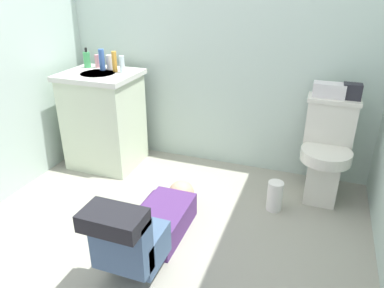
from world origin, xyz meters
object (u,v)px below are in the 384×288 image
(soap_dispenser, at_px, (87,59))
(bottle_amber, at_px, (114,62))
(faucet, at_px, (108,63))
(person_plumber, at_px, (149,226))
(bottle_white, at_px, (110,62))
(paper_towel_roll, at_px, (275,196))
(tissue_box, at_px, (329,90))
(toilet, at_px, (326,151))
(bottle_pink, at_px, (98,61))
(bottle_blue, at_px, (102,60))
(bottle_clear, at_px, (122,64))
(vanity_cabinet, at_px, (104,119))
(toiletry_bag, at_px, (352,91))

(soap_dispenser, relative_size, bottle_amber, 1.01)
(faucet, bearing_deg, person_plumber, -50.81)
(soap_dispenser, distance_m, bottle_white, 0.22)
(soap_dispenser, height_order, paper_towel_roll, soap_dispenser)
(person_plumber, height_order, tissue_box, tissue_box)
(soap_dispenser, xyz_separation_m, bottle_white, (0.22, 0.01, -0.01))
(tissue_box, bearing_deg, toilet, -63.57)
(tissue_box, relative_size, bottle_pink, 2.04)
(faucet, distance_m, person_plumber, 1.52)
(bottle_blue, distance_m, paper_towel_roll, 1.75)
(toilet, bearing_deg, faucet, 178.62)
(faucet, xyz_separation_m, paper_towel_roll, (1.51, -0.36, -0.76))
(bottle_amber, bearing_deg, soap_dispenser, 170.22)
(soap_dispenser, xyz_separation_m, bottle_pink, (0.08, 0.03, -0.01))
(bottle_clear, bearing_deg, bottle_amber, 172.86)
(bottle_blue, bearing_deg, bottle_clear, -7.86)
(faucet, height_order, soap_dispenser, soap_dispenser)
(bottle_pink, bearing_deg, bottle_amber, -21.62)
(faucet, height_order, bottle_pink, bottle_pink)
(toilet, height_order, soap_dispenser, soap_dispenser)
(bottle_white, relative_size, paper_towel_roll, 0.54)
(bottle_white, bearing_deg, faucet, 154.51)
(vanity_cabinet, bearing_deg, bottle_clear, 18.18)
(paper_towel_roll, bearing_deg, faucet, 166.46)
(soap_dispenser, distance_m, bottle_blue, 0.17)
(tissue_box, xyz_separation_m, bottle_clear, (-1.58, -0.13, 0.09))
(person_plumber, relative_size, bottle_pink, 9.89)
(bottle_clear, relative_size, paper_towel_roll, 0.61)
(soap_dispenser, height_order, bottle_blue, bottle_blue)
(toilet, height_order, bottle_amber, bottle_amber)
(faucet, height_order, bottle_white, bottle_white)
(bottle_blue, height_order, bottle_amber, bottle_blue)
(toilet, xyz_separation_m, person_plumber, (-0.95, -1.01, -0.19))
(faucet, distance_m, tissue_box, 1.76)
(vanity_cabinet, relative_size, bottle_pink, 7.62)
(paper_towel_roll, bearing_deg, bottle_blue, 168.52)
(toilet, distance_m, toiletry_bag, 0.46)
(bottle_pink, height_order, bottle_white, bottle_white)
(soap_dispenser, bearing_deg, bottle_blue, -10.93)
(bottle_blue, bearing_deg, bottle_pink, 142.26)
(tissue_box, height_order, bottle_white, bottle_white)
(vanity_cabinet, distance_m, bottle_blue, 0.49)
(faucet, height_order, bottle_clear, bottle_clear)
(tissue_box, distance_m, soap_dispenser, 1.96)
(vanity_cabinet, distance_m, bottle_amber, 0.50)
(faucet, relative_size, soap_dispenser, 0.60)
(toilet, distance_m, bottle_pink, 1.98)
(bottle_white, bearing_deg, bottle_blue, -143.20)
(person_plumber, bearing_deg, vanity_cabinet, 133.26)
(faucet, xyz_separation_m, soap_dispenser, (-0.19, -0.02, 0.02))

